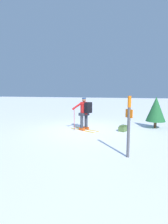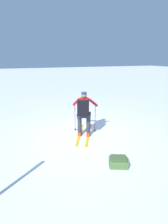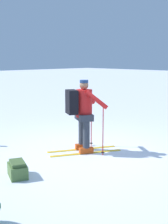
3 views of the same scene
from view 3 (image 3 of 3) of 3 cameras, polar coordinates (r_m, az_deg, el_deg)
name	(u,v)px [view 3 (image 3 of 3)]	position (r m, az deg, el deg)	size (l,w,h in m)	color
ground_plane	(83,152)	(6.95, -0.17, -7.27)	(80.00, 80.00, 0.00)	white
skier	(82,111)	(6.75, -0.34, 0.27)	(1.12, 1.61, 1.58)	gold
dropped_backpack	(18,170)	(5.64, -12.06, -10.25)	(0.54, 0.44, 0.28)	#4C6B38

